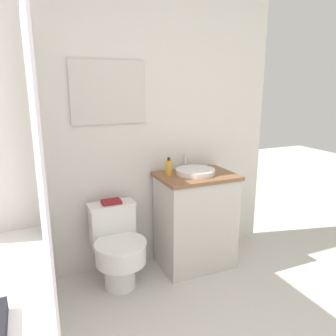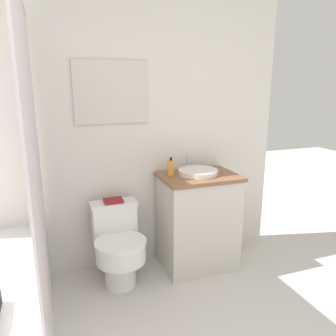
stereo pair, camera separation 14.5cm
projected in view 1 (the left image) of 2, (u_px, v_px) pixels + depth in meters
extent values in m
cube|color=silver|center=(98.00, 121.00, 2.52)|extent=(3.10, 0.05, 2.50)
cube|color=beige|center=(109.00, 92.00, 2.47)|extent=(0.58, 0.02, 0.47)
cube|color=silver|center=(109.00, 92.00, 2.47)|extent=(0.55, 0.01, 0.44)
cube|color=silver|center=(38.00, 160.00, 1.72)|extent=(0.01, 1.29, 1.64)
cylinder|color=white|center=(120.00, 273.00, 2.52)|extent=(0.24, 0.24, 0.24)
cylinder|color=white|center=(121.00, 253.00, 2.43)|extent=(0.37, 0.37, 0.14)
cylinder|color=white|center=(120.00, 244.00, 2.41)|extent=(0.39, 0.39, 0.02)
cube|color=white|center=(112.00, 225.00, 2.60)|extent=(0.34, 0.16, 0.33)
cube|color=white|center=(111.00, 204.00, 2.56)|extent=(0.36, 0.17, 0.02)
cube|color=beige|center=(195.00, 222.00, 2.78)|extent=(0.60, 0.43, 0.78)
cube|color=brown|center=(196.00, 176.00, 2.68)|extent=(0.63, 0.46, 0.03)
cylinder|color=white|center=(195.00, 171.00, 2.69)|extent=(0.33, 0.33, 0.04)
cylinder|color=silver|center=(185.00, 161.00, 2.85)|extent=(0.02, 0.02, 0.13)
cylinder|color=gold|center=(169.00, 168.00, 2.62)|extent=(0.05, 0.05, 0.13)
cylinder|color=black|center=(169.00, 159.00, 2.60)|extent=(0.02, 0.02, 0.02)
cube|color=maroon|center=(111.00, 202.00, 2.55)|extent=(0.15, 0.11, 0.02)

